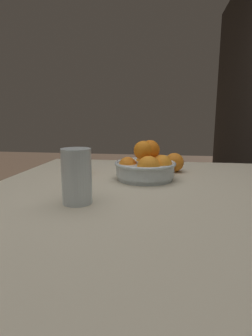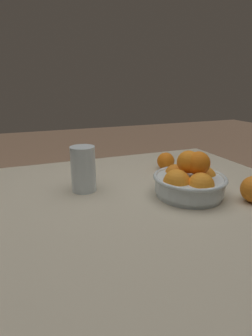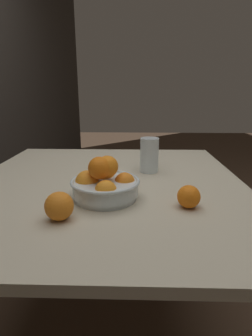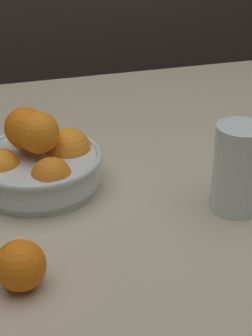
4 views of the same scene
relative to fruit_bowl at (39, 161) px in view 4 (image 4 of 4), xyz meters
name	(u,v)px [view 4 (image 4 of 4)]	position (x,y,z in m)	size (l,w,h in m)	color
dining_table	(126,205)	(0.16, 0.01, -0.13)	(1.14, 1.07, 0.76)	#B7AD93
fruit_bowl	(39,161)	(0.00, 0.00, 0.00)	(0.23, 0.23, 0.14)	silver
juice_glass	(237,174)	(0.30, -0.16, 0.01)	(0.08, 0.08, 0.15)	#F4A314
orange_loose_front	(20,265)	(-0.07, -0.26, -0.02)	(0.07, 0.07, 0.07)	orange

